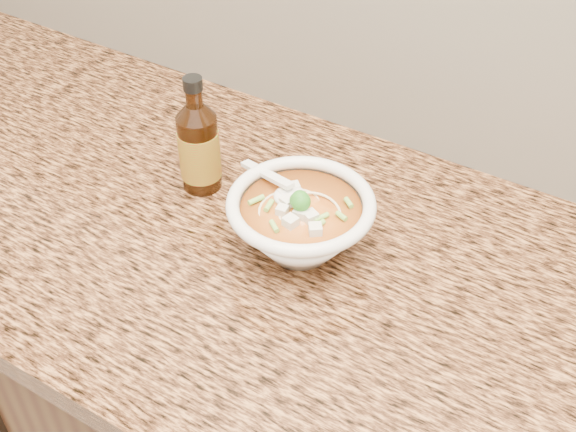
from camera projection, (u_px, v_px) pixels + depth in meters
The scene contains 3 objects.
counter_slab at pixel (417, 313), 0.94m from camera, with size 4.00×0.68×0.04m, color #AA703E.
soup_bowl at pixel (301, 224), 0.97m from camera, with size 0.22×0.20×0.11m.
hot_sauce_bottle at pixel (199, 147), 1.06m from camera, with size 0.08×0.08×0.19m.
Camera 1 is at (0.18, 1.06, 1.59)m, focal length 45.00 mm.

